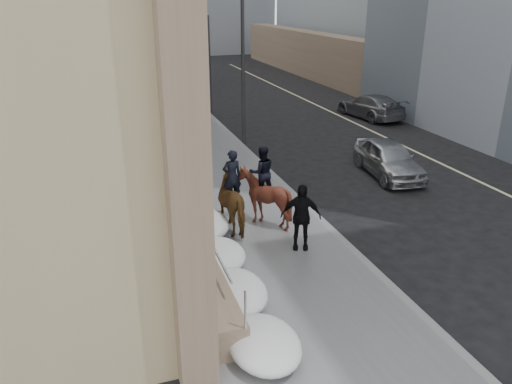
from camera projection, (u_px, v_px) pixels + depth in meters
ground at (291, 298)px, 12.64m from camera, size 140.00×140.00×0.00m
sidewalk at (206, 172)px, 21.47m from camera, size 5.00×80.00×0.12m
curb at (263, 166)px, 22.21m from camera, size 0.24×80.00×0.12m
lane_line at (415, 151)px, 24.48m from camera, size 0.15×70.00×0.01m
far_podium at (505, 105)px, 25.17m from camera, size 2.00×80.00×4.00m
streetlight_mid at (240, 52)px, 24.13m from camera, size 1.71×0.24×8.00m
streetlight_far at (174, 28)px, 41.84m from camera, size 1.71×0.24×8.00m
traffic_signal at (194, 49)px, 31.24m from camera, size 4.10×0.22×6.00m
snow_bank at (180, 181)px, 19.24m from camera, size 1.70×18.10×0.76m
mounted_horse_left at (236, 199)px, 15.81m from camera, size 1.25×2.26×2.58m
mounted_horse_right at (263, 193)px, 16.12m from camera, size 1.58×1.76×2.59m
pedestrian at (301, 217)px, 14.53m from camera, size 1.28×0.89×2.02m
car_silver at (388, 158)px, 20.97m from camera, size 2.28×4.57×1.50m
car_grey at (370, 106)px, 30.98m from camera, size 2.69×5.30×1.47m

